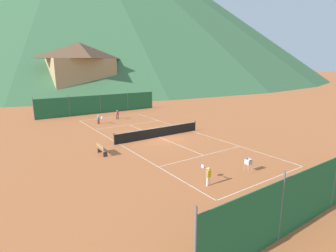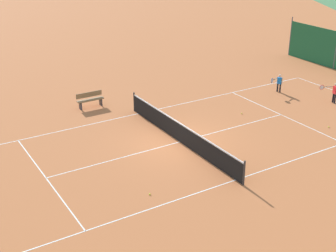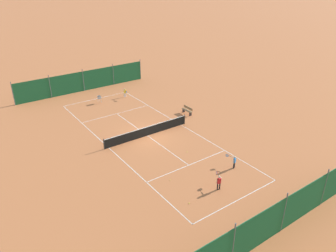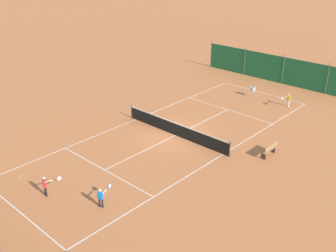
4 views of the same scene
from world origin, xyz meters
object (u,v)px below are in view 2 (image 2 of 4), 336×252
player_far_service (334,91)px  tennis_ball_near_corner (242,113)px  courtside_bench (90,99)px  player_near_baseline (279,82)px  tennis_ball_by_net_left (329,127)px  tennis_net (180,132)px  tennis_ball_mid_court (150,194)px

player_far_service → tennis_ball_near_corner: bearing=-104.4°
tennis_ball_near_corner → courtside_bench: courtside_bench is taller
player_near_baseline → tennis_ball_near_corner: bearing=-69.3°
tennis_ball_by_net_left → tennis_net: bearing=-109.0°
tennis_net → tennis_ball_near_corner: tennis_net is taller
player_far_service → player_near_baseline: 3.25m
player_near_baseline → courtside_bench: 11.18m
tennis_ball_mid_court → player_far_service: bearing=102.6°
tennis_ball_near_corner → tennis_ball_mid_court: size_ratio=1.00×
player_far_service → tennis_ball_by_net_left: player_far_service is taller
player_near_baseline → tennis_ball_near_corner: player_near_baseline is taller
tennis_net → tennis_ball_mid_court: 4.79m
tennis_ball_by_net_left → courtside_bench: bearing=-134.4°
player_far_service → tennis_ball_by_net_left: (2.27, -2.92, -0.65)m
player_near_baseline → tennis_ball_mid_court: size_ratio=16.61×
tennis_net → courtside_bench: tennis_net is taller
courtside_bench → player_far_service: bearing=61.2°
tennis_ball_near_corner → courtside_bench: 8.30m
courtside_bench → player_near_baseline: bearing=71.1°
player_far_service → tennis_ball_near_corner: 5.68m
tennis_ball_by_net_left → tennis_ball_mid_court: bearing=-85.8°
player_far_service → courtside_bench: player_far_service is taller
tennis_net → courtside_bench: 6.60m
tennis_net → tennis_ball_by_net_left: tennis_net is taller
tennis_net → player_near_baseline: size_ratio=8.37×
tennis_ball_mid_court → courtside_bench: courtside_bench is taller
tennis_net → player_near_baseline: player_near_baseline is taller
courtside_bench → tennis_ball_by_net_left: bearing=45.6°
tennis_net → tennis_ball_by_net_left: 7.66m
tennis_ball_near_corner → tennis_ball_by_net_left: size_ratio=1.00×
tennis_net → tennis_ball_by_net_left: bearing=71.0°
player_far_service → tennis_ball_by_net_left: bearing=-52.2°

